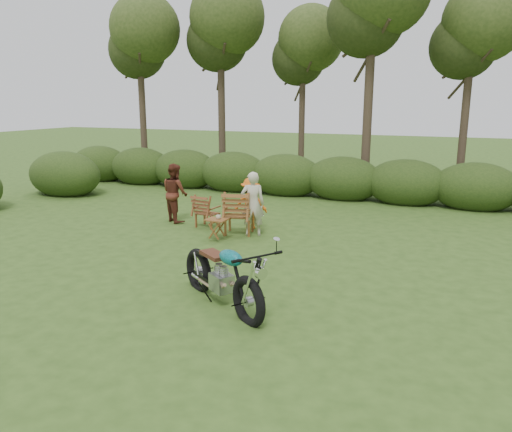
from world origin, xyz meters
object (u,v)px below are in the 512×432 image
at_px(child, 250,228).
at_px(lawn_chair_right, 239,234).
at_px(adult_a, 253,235).
at_px(motorcycle, 222,304).
at_px(lawn_chair_left, 208,227).
at_px(cup, 218,217).
at_px(adult_b, 176,221).
at_px(side_table, 217,230).

bearing_deg(child, lawn_chair_right, 69.09).
bearing_deg(adult_a, motorcycle, 82.19).
bearing_deg(lawn_chair_left, lawn_chair_right, 169.12).
bearing_deg(motorcycle, adult_a, 140.34).
bearing_deg(cup, adult_b, 147.75).
height_order(side_table, cup, cup).
relative_size(cup, child, 0.09).
xyz_separation_m(motorcycle, lawn_chair_right, (-1.54, 4.01, 0.00)).
distance_m(motorcycle, side_table, 3.73).
relative_size(lawn_chair_right, adult_b, 0.68).
bearing_deg(lawn_chair_right, child, -108.33).
distance_m(motorcycle, child, 4.82).
xyz_separation_m(cup, child, (0.25, 1.28, -0.55)).
height_order(cup, child, child).
xyz_separation_m(side_table, cup, (0.03, 0.03, 0.30)).
distance_m(side_table, cup, 0.30).
distance_m(side_table, adult_b, 2.25).
bearing_deg(motorcycle, lawn_chair_left, 154.72).
bearing_deg(lawn_chair_left, child, -160.08).
bearing_deg(cup, adult_a, 51.00).
height_order(motorcycle, adult_a, adult_a).
xyz_separation_m(side_table, adult_a, (0.60, 0.72, -0.25)).
xyz_separation_m(side_table, child, (0.28, 1.31, -0.25)).
height_order(lawn_chair_right, adult_a, adult_a).
relative_size(side_table, adult_a, 0.33).
bearing_deg(adult_a, lawn_chair_left, -36.61).
height_order(adult_b, child, adult_b).
xyz_separation_m(adult_a, adult_b, (-2.46, 0.50, 0.00)).
xyz_separation_m(lawn_chair_right, lawn_chair_left, (-1.02, 0.30, 0.00)).
bearing_deg(child, cup, 63.15).
bearing_deg(lawn_chair_right, adult_a, 165.37).
bearing_deg(side_table, lawn_chair_left, 127.63).
bearing_deg(child, lawn_chair_left, -1.29).
xyz_separation_m(motorcycle, cup, (-1.74, 3.30, 0.55)).
bearing_deg(lawn_chair_right, adult_b, -26.68).
height_order(motorcycle, lawn_chair_right, motorcycle).
relative_size(motorcycle, side_table, 4.43).
bearing_deg(adult_a, child, -85.92).
bearing_deg(adult_b, cup, 179.69).
height_order(lawn_chair_left, side_table, side_table).
bearing_deg(adult_b, lawn_chair_right, -161.39).
distance_m(motorcycle, adult_a, 4.17).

